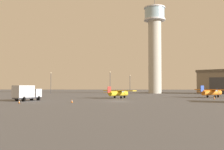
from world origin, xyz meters
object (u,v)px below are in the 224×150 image
object	(u,v)px
airplane_orange	(211,92)
traffic_cone_near_right	(19,102)
light_post_east	(130,82)
light_post_north	(110,81)
traffic_cone_near_left	(72,101)
truck_box_silver	(26,92)
light_post_west	(51,81)
traffic_cone_mid_apron	(214,98)
airplane_yellow	(118,93)
control_tower	(155,44)

from	to	relation	value
airplane_orange	traffic_cone_near_right	distance (m)	49.37
light_post_east	light_post_north	world-z (taller)	light_post_north
traffic_cone_near_left	truck_box_silver	bearing A→B (deg)	152.22
light_post_west	light_post_east	xyz separation A→B (m)	(31.18, 1.57, -0.52)
truck_box_silver	traffic_cone_near_right	world-z (taller)	truck_box_silver
traffic_cone_near_right	traffic_cone_mid_apron	xyz separation A→B (m)	(39.79, 17.90, 0.09)
light_post_east	light_post_west	bearing A→B (deg)	-177.12
airplane_yellow	truck_box_silver	xyz separation A→B (m)	(-18.63, -13.34, 0.37)
airplane_orange	traffic_cone_near_right	xyz separation A→B (m)	(-41.69, -26.41, -1.24)
truck_box_silver	traffic_cone_near_right	size ratio (longest dim) A/B	11.62
airplane_yellow	light_post_north	world-z (taller)	light_post_north
truck_box_silver	light_post_east	world-z (taller)	light_post_east
traffic_cone_near_left	traffic_cone_near_right	xyz separation A→B (m)	(-9.04, -2.27, -0.02)
truck_box_silver	light_post_east	size ratio (longest dim) A/B	0.86
traffic_cone_near_left	control_tower	bearing A→B (deg)	71.82
control_tower	light_post_east	size ratio (longest dim) A/B	5.45
control_tower	light_post_east	bearing A→B (deg)	-138.91
control_tower	traffic_cone_near_left	distance (m)	74.37
airplane_yellow	light_post_north	distance (m)	31.79
traffic_cone_near_left	traffic_cone_mid_apron	distance (m)	34.50
light_post_east	traffic_cone_near_right	size ratio (longest dim) A/B	13.47
light_post_east	airplane_orange	bearing A→B (deg)	-58.24
truck_box_silver	traffic_cone_mid_apron	xyz separation A→B (m)	(41.42, 10.02, -1.39)
light_post_east	truck_box_silver	bearing A→B (deg)	-112.77
truck_box_silver	airplane_yellow	bearing A→B (deg)	-27.08
light_post_east	traffic_cone_mid_apron	size ratio (longest dim) A/B	10.22
truck_box_silver	light_post_east	xyz separation A→B (m)	(22.14, 52.74, 2.81)
airplane_orange	light_post_west	size ratio (longest dim) A/B	1.16
control_tower	light_post_east	distance (m)	22.07
airplane_yellow	truck_box_silver	size ratio (longest dim) A/B	1.32
traffic_cone_near_right	traffic_cone_mid_apron	distance (m)	43.63
airplane_yellow	traffic_cone_mid_apron	bearing A→B (deg)	-58.29
control_tower	light_post_north	world-z (taller)	control_tower
traffic_cone_near_left	light_post_east	bearing A→B (deg)	78.88
airplane_yellow	traffic_cone_mid_apron	size ratio (longest dim) A/B	11.66
control_tower	airplane_orange	xyz separation A→B (m)	(10.40, -43.61, -19.85)
airplane_orange	truck_box_silver	world-z (taller)	airplane_orange
light_post_west	traffic_cone_near_right	world-z (taller)	light_post_west
traffic_cone_near_left	airplane_orange	bearing A→B (deg)	36.49
airplane_orange	traffic_cone_mid_apron	distance (m)	8.80
traffic_cone_near_left	traffic_cone_near_right	size ratio (longest dim) A/B	1.06
light_post_west	traffic_cone_near_left	size ratio (longest dim) A/B	14.36
airplane_orange	light_post_north	xyz separation A→B (m)	(-28.55, 26.15, 3.57)
traffic_cone_mid_apron	traffic_cone_near_left	bearing A→B (deg)	-153.04
truck_box_silver	airplane_orange	bearing A→B (deg)	-39.53
airplane_orange	light_post_west	distance (m)	61.81
control_tower	traffic_cone_near_right	world-z (taller)	control_tower
control_tower	light_post_north	distance (m)	30.00
airplane_orange	traffic_cone_near_right	size ratio (longest dim) A/B	17.72
light_post_west	traffic_cone_mid_apron	world-z (taller)	light_post_west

